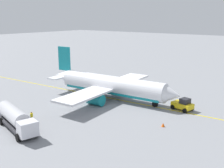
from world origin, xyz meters
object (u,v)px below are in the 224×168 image
Objects in this scene: pushback_tug at (183,104)px; airplane at (110,85)px; safety_cone_nose at (163,125)px; fuel_tanker at (16,118)px; refueling_worker at (32,117)px.

airplane is at bearing -171.75° from pushback_tug.
pushback_tug is at bearing 94.88° from safety_cone_nose.
safety_cone_nose is (0.76, -8.90, -0.71)m from pushback_tug.
fuel_tanker is at bearing -124.70° from pushback_tug.
pushback_tug is 25.56m from refueling_worker.
airplane is 16.92m from safety_cone_nose.
refueling_worker is at bearing -129.69° from pushback_tug.
fuel_tanker is at bearing -139.97° from safety_cone_nose.
airplane reaches higher than fuel_tanker.
airplane is at bearing 86.67° from fuel_tanker.
pushback_tug is 6.67× the size of safety_cone_nose.
fuel_tanker reaches higher than pushback_tug.
refueling_worker is (-0.55, 3.11, -0.91)m from fuel_tanker.
airplane reaches higher than refueling_worker.
refueling_worker is 20.20m from safety_cone_nose.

